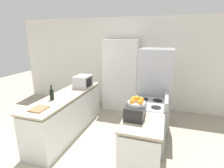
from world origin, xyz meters
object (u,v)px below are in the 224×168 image
(refrigerator, at_px, (155,90))
(microwave, at_px, (83,81))
(toaster_oven, at_px, (135,111))
(pantry_cabinet, at_px, (121,75))
(fruit_bowl, at_px, (137,102))
(stove, at_px, (148,124))
(wine_bottle, at_px, (52,94))

(refrigerator, xyz_separation_m, microwave, (-1.68, -0.17, 0.11))
(refrigerator, distance_m, toaster_oven, 1.42)
(pantry_cabinet, height_order, refrigerator, pantry_cabinet)
(microwave, bearing_deg, refrigerator, 5.81)
(microwave, bearing_deg, toaster_oven, -39.64)
(fruit_bowl, bearing_deg, stove, 78.45)
(microwave, bearing_deg, pantry_cabinet, 57.74)
(pantry_cabinet, height_order, stove, pantry_cabinet)
(wine_bottle, bearing_deg, microwave, 79.91)
(pantry_cabinet, distance_m, toaster_oven, 2.44)
(pantry_cabinet, bearing_deg, microwave, -122.26)
(fruit_bowl, bearing_deg, pantry_cabinet, 110.25)
(refrigerator, bearing_deg, wine_bottle, -148.08)
(pantry_cabinet, bearing_deg, toaster_oven, -70.06)
(pantry_cabinet, distance_m, stove, 2.00)
(pantry_cabinet, height_order, wine_bottle, pantry_cabinet)
(pantry_cabinet, relative_size, fruit_bowl, 7.49)
(pantry_cabinet, distance_m, fruit_bowl, 2.46)
(pantry_cabinet, xyz_separation_m, microwave, (-0.66, -1.05, 0.03))
(stove, relative_size, microwave, 2.32)
(pantry_cabinet, bearing_deg, refrigerator, -41.04)
(pantry_cabinet, bearing_deg, fruit_bowl, -69.75)
(stove, relative_size, wine_bottle, 3.52)
(toaster_oven, bearing_deg, refrigerator, 82.66)
(pantry_cabinet, relative_size, microwave, 4.41)
(microwave, distance_m, wine_bottle, 1.00)
(microwave, height_order, wine_bottle, wine_bottle)
(refrigerator, bearing_deg, pantry_cabinet, 138.96)
(refrigerator, bearing_deg, fruit_bowl, -96.57)
(stove, xyz_separation_m, microwave, (-1.65, 0.59, 0.57))
(stove, height_order, fruit_bowl, fruit_bowl)
(wine_bottle, relative_size, toaster_oven, 0.69)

